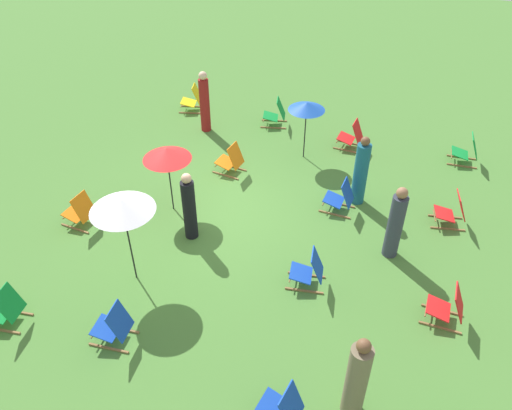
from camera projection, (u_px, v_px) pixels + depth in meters
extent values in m
plane|color=#477A33|center=(208.00, 211.00, 12.04)|extent=(40.00, 40.00, 0.00)
cube|color=olive|center=(274.00, 121.00, 15.47)|extent=(0.21, 0.75, 0.04)
cube|color=olive|center=(273.00, 128.00, 15.12)|extent=(0.21, 0.75, 0.04)
cube|color=#148C38|center=(271.00, 116.00, 15.15)|extent=(0.57, 0.53, 0.13)
cube|color=#148C38|center=(281.00, 108.00, 14.95)|extent=(0.52, 0.35, 0.57)
cylinder|color=olive|center=(264.00, 118.00, 15.21)|extent=(0.43, 0.13, 0.03)
cube|color=olive|center=(306.00, 275.00, 10.39)|extent=(0.15, 0.76, 0.04)
cube|color=olive|center=(304.00, 291.00, 10.05)|extent=(0.15, 0.76, 0.04)
cube|color=#1947B7|center=(301.00, 273.00, 10.07)|extent=(0.54, 0.50, 0.13)
cube|color=#1947B7|center=(317.00, 265.00, 9.86)|extent=(0.51, 0.32, 0.57)
cylinder|color=olive|center=(291.00, 274.00, 10.15)|extent=(0.44, 0.10, 0.03)
cube|color=olive|center=(234.00, 167.00, 13.48)|extent=(0.13, 0.76, 0.04)
cube|color=olive|center=(225.00, 176.00, 13.17)|extent=(0.13, 0.76, 0.04)
cube|color=orange|center=(226.00, 162.00, 13.20)|extent=(0.53, 0.49, 0.13)
cube|color=orange|center=(236.00, 156.00, 12.92)|extent=(0.51, 0.31, 0.57)
cylinder|color=olive|center=(219.00, 163.00, 13.32)|extent=(0.44, 0.08, 0.03)
cube|color=olive|center=(339.00, 204.00, 12.24)|extent=(0.07, 0.76, 0.04)
cube|color=olive|center=(334.00, 214.00, 11.92)|extent=(0.07, 0.76, 0.04)
cube|color=#1947B7|center=(334.00, 200.00, 11.95)|extent=(0.50, 0.46, 0.13)
cube|color=#1947B7|center=(348.00, 193.00, 11.69)|extent=(0.49, 0.27, 0.57)
cylinder|color=olive|center=(325.00, 200.00, 12.05)|extent=(0.44, 0.05, 0.03)
cube|color=olive|center=(351.00, 143.00, 14.44)|extent=(0.09, 0.76, 0.04)
cube|color=olive|center=(346.00, 151.00, 14.12)|extent=(0.09, 0.76, 0.04)
cube|color=red|center=(346.00, 138.00, 14.15)|extent=(0.51, 0.47, 0.13)
cube|color=red|center=(358.00, 132.00, 13.89)|extent=(0.50, 0.28, 0.57)
cylinder|color=olive|center=(339.00, 139.00, 14.26)|extent=(0.44, 0.06, 0.03)
cube|color=olive|center=(88.00, 217.00, 11.83)|extent=(0.10, 0.76, 0.04)
cube|color=olive|center=(75.00, 229.00, 11.52)|extent=(0.10, 0.76, 0.04)
cube|color=orange|center=(76.00, 213.00, 11.55)|extent=(0.52, 0.47, 0.13)
cube|color=orange|center=(84.00, 207.00, 11.28)|extent=(0.50, 0.29, 0.57)
cylinder|color=olive|center=(69.00, 213.00, 11.66)|extent=(0.44, 0.07, 0.03)
cube|color=olive|center=(120.00, 329.00, 9.32)|extent=(0.11, 0.76, 0.04)
cube|color=olive|center=(109.00, 348.00, 8.98)|extent=(0.11, 0.76, 0.04)
cube|color=#1947B7|center=(107.00, 328.00, 9.01)|extent=(0.52, 0.48, 0.13)
cube|color=#1947B7|center=(120.00, 321.00, 8.78)|extent=(0.50, 0.29, 0.57)
cylinder|color=olive|center=(97.00, 328.00, 9.10)|extent=(0.44, 0.07, 0.03)
cube|color=olive|center=(461.00, 157.00, 13.85)|extent=(0.08, 0.76, 0.04)
cube|color=olive|center=(462.00, 166.00, 13.52)|extent=(0.08, 0.76, 0.04)
cube|color=#148C38|center=(460.00, 153.00, 13.55)|extent=(0.50, 0.46, 0.13)
cube|color=#148C38|center=(475.00, 146.00, 13.31)|extent=(0.49, 0.27, 0.57)
cylinder|color=olive|center=(451.00, 154.00, 13.64)|extent=(0.44, 0.05, 0.03)
cube|color=olive|center=(285.00, 407.00, 8.10)|extent=(0.16, 0.76, 0.04)
cube|color=#1947B7|center=(273.00, 407.00, 7.83)|extent=(0.54, 0.50, 0.13)
cube|color=#1947B7|center=(291.00, 406.00, 7.54)|extent=(0.51, 0.32, 0.57)
cylinder|color=olive|center=(261.00, 404.00, 7.95)|extent=(0.44, 0.10, 0.03)
cube|color=olive|center=(445.00, 217.00, 11.85)|extent=(0.18, 0.75, 0.04)
cube|color=olive|center=(448.00, 229.00, 11.51)|extent=(0.18, 0.75, 0.04)
cube|color=red|center=(444.00, 214.00, 11.54)|extent=(0.55, 0.52, 0.13)
cube|color=red|center=(461.00, 205.00, 11.33)|extent=(0.52, 0.34, 0.57)
cylinder|color=olive|center=(434.00, 215.00, 11.60)|extent=(0.44, 0.11, 0.03)
cube|color=olive|center=(15.00, 311.00, 9.63)|extent=(0.14, 0.76, 0.04)
cube|color=olive|center=(1.00, 330.00, 9.29)|extent=(0.14, 0.76, 0.04)
cube|color=#148C38|center=(9.00, 303.00, 9.10)|extent=(0.51, 0.31, 0.57)
cube|color=olive|center=(194.00, 106.00, 16.19)|extent=(0.23, 0.74, 0.04)
cube|color=olive|center=(191.00, 113.00, 15.84)|extent=(0.23, 0.74, 0.04)
cube|color=yellow|center=(188.00, 102.00, 15.87)|extent=(0.57, 0.54, 0.13)
cube|color=yellow|center=(197.00, 94.00, 15.67)|extent=(0.53, 0.36, 0.57)
cylinder|color=olive|center=(182.00, 104.00, 15.92)|extent=(0.43, 0.14, 0.03)
cube|color=olive|center=(442.00, 310.00, 9.66)|extent=(0.05, 0.76, 0.04)
cube|color=olive|center=(440.00, 328.00, 9.34)|extent=(0.05, 0.76, 0.04)
cube|color=red|center=(438.00, 308.00, 9.37)|extent=(0.49, 0.44, 0.13)
cube|color=red|center=(459.00, 302.00, 9.11)|extent=(0.49, 0.26, 0.57)
cylinder|color=olive|center=(426.00, 308.00, 9.47)|extent=(0.44, 0.04, 0.03)
cylinder|color=black|center=(129.00, 241.00, 9.76)|extent=(0.03, 0.03, 1.96)
cone|color=white|center=(122.00, 205.00, 9.22)|extent=(1.21, 1.21, 0.25)
cylinder|color=black|center=(305.00, 131.00, 13.42)|extent=(0.03, 0.03, 1.60)
cone|color=#194CB2|center=(307.00, 106.00, 12.97)|extent=(0.95, 0.95, 0.21)
cylinder|color=black|center=(170.00, 180.00, 11.62)|extent=(0.03, 0.03, 1.64)
cone|color=red|center=(167.00, 154.00, 11.18)|extent=(1.09, 1.09, 0.27)
cylinder|color=#72664C|center=(356.00, 381.00, 7.64)|extent=(0.48, 0.48, 1.51)
sphere|color=brown|center=(364.00, 346.00, 7.11)|extent=(0.22, 0.22, 0.22)
cylinder|color=#195972|center=(360.00, 174.00, 11.87)|extent=(0.46, 0.46, 1.57)
sphere|color=brown|center=(365.00, 141.00, 11.33)|extent=(0.21, 0.21, 0.21)
cylinder|color=#333847|center=(395.00, 227.00, 10.45)|extent=(0.45, 0.45, 1.50)
sphere|color=#936647|center=(402.00, 193.00, 9.92)|extent=(0.23, 0.23, 0.23)
cylinder|color=black|center=(189.00, 210.00, 10.91)|extent=(0.38, 0.38, 1.45)
sphere|color=tan|center=(186.00, 178.00, 10.41)|extent=(0.22, 0.22, 0.22)
cylinder|color=maroon|center=(205.00, 105.00, 14.58)|extent=(0.31, 0.31, 1.58)
sphere|color=beige|center=(203.00, 76.00, 14.02)|extent=(0.24, 0.24, 0.24)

